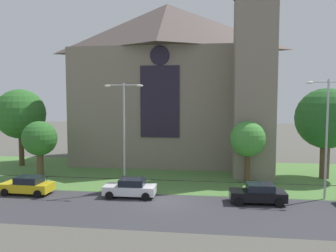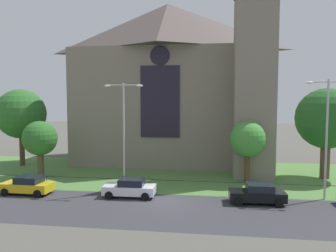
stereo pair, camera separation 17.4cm
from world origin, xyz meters
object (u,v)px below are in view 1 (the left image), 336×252
church_building (173,81)px  parked_car_black (258,194)px  tree_left_far (20,114)px  streetlamp_far (327,125)px  parked_car_yellow (28,185)px  tree_right_far (326,119)px  parked_car_white (130,188)px  tree_right_near (248,139)px  tree_left_near (40,139)px  streetlamp_near (124,124)px

church_building → parked_car_black: bearing=-62.6°
church_building → tree_left_far: size_ratio=2.83×
streetlamp_far → parked_car_yellow: bearing=-175.8°
tree_right_far → parked_car_black: bearing=-129.2°
parked_car_yellow → parked_car_white: same height
tree_right_far → tree_right_near: size_ratio=1.54×
tree_left_near → parked_car_white: tree_left_near is taller
tree_left_far → parked_car_yellow: (7.43, -11.53, -5.46)m
tree_right_far → parked_car_white: size_ratio=2.15×
streetlamp_near → parked_car_yellow: size_ratio=2.20×
tree_left_far → streetlamp_near: 18.17m
tree_right_far → parked_car_black: 13.28m
tree_right_far → streetlamp_near: (-18.71, -7.66, -0.16)m
streetlamp_near → parked_car_white: size_ratio=2.21×
parked_car_yellow → parked_car_white: (8.79, 0.35, 0.00)m
church_building → streetlamp_near: church_building is taller
streetlamp_far → parked_car_white: 16.45m
parked_car_yellow → parked_car_white: 8.79m
tree_right_near → parked_car_white: (-9.90, -6.05, -3.44)m
tree_right_far → tree_right_near: bearing=-158.9°
tree_right_far → parked_car_white: tree_right_far is taller
church_building → tree_left_far: (-17.69, -5.19, -4.07)m
parked_car_white → parked_car_black: (10.12, -0.33, 0.00)m
tree_left_far → streetlamp_near: streetlamp_near is taller
streetlamp_far → parked_car_black: bearing=-161.8°
tree_left_far → church_building: bearing=16.3°
tree_right_far → church_building: bearing=156.1°
parked_car_black → streetlamp_far: bearing=-164.1°
tree_right_near → parked_car_yellow: 20.05m
tree_left_far → streetlamp_near: (15.34, -9.73, -0.36)m
church_building → parked_car_yellow: bearing=-121.5°
streetlamp_far → tree_right_far: bearing=73.3°
streetlamp_far → parked_car_black: 7.71m
streetlamp_near → tree_right_far: bearing=22.3°
tree_left_near → streetlamp_near: 11.51m
tree_left_far → parked_car_white: (16.22, -11.18, -5.46)m
tree_right_far → parked_car_white: (-17.84, -9.11, -5.27)m
parked_car_white → parked_car_black: size_ratio=0.99×
tree_left_far → parked_car_yellow: size_ratio=2.16×
church_building → streetlamp_far: church_building is taller
streetlamp_far → tree_left_far: bearing=163.0°
parked_car_white → streetlamp_near: bearing=-59.8°
tree_right_far → tree_left_near: tree_right_far is taller
streetlamp_near → parked_car_black: (11.00, -1.78, -5.11)m
streetlamp_far → parked_car_white: size_ratio=2.25×
tree_right_far → streetlamp_near: bearing=-157.7°
tree_right_far → parked_car_black: tree_right_far is taller
tree_left_far → tree_right_near: bearing=-11.1°
tree_right_near → streetlamp_near: 11.83m
tree_left_far → streetlamp_far: (31.75, -9.73, -0.27)m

